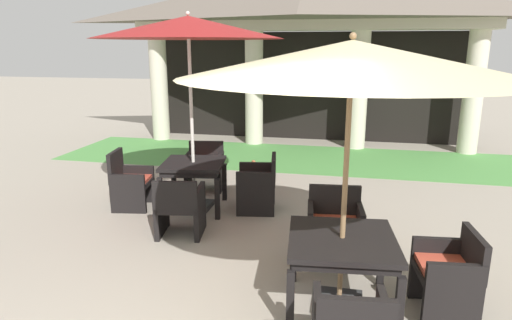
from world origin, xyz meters
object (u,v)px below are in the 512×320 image
(patio_chair_near_foreground_east, at_px, (259,184))
(patio_chair_near_foreground_north, at_px, (205,167))
(patio_chair_near_foreground_west, at_px, (130,183))
(terracotta_urn, at_px, (254,171))
(patio_umbrella_mid_left, at_px, (352,61))
(patio_chair_near_foreground_south, at_px, (180,207))
(patio_chair_mid_left_north, at_px, (335,227))
(patio_umbrella_near_foreground, at_px, (188,29))
(patio_chair_mid_left_east, at_px, (449,275))
(patio_table_near_foreground, at_px, (193,169))
(patio_table_mid_left, at_px, (342,247))

(patio_chair_near_foreground_east, height_order, patio_chair_near_foreground_north, patio_chair_near_foreground_east)
(patio_chair_near_foreground_west, distance_m, terracotta_urn, 2.46)
(patio_umbrella_mid_left, bearing_deg, patio_chair_near_foreground_south, 148.89)
(terracotta_urn, bearing_deg, patio_chair_near_foreground_east, -74.90)
(patio_chair_near_foreground_east, bearing_deg, terracotta_urn, 6.19)
(patio_umbrella_mid_left, distance_m, patio_chair_mid_left_north, 2.15)
(patio_chair_near_foreground_east, relative_size, patio_chair_near_foreground_west, 0.95)
(patio_umbrella_near_foreground, xyz_separation_m, patio_chair_mid_left_east, (3.25, -2.17, -2.27))
(patio_umbrella_mid_left, xyz_separation_m, patio_chair_mid_left_east, (0.98, 0.10, -1.92))
(patio_table_near_foreground, bearing_deg, patio_umbrella_mid_left, -44.82)
(patio_umbrella_mid_left, bearing_deg, patio_chair_mid_left_north, 95.63)
(patio_table_mid_left, xyz_separation_m, terracotta_urn, (-1.72, 4.01, -0.49))
(patio_chair_near_foreground_west, height_order, patio_chair_near_foreground_north, patio_chair_near_foreground_west)
(patio_chair_near_foreground_north, xyz_separation_m, patio_chair_mid_left_east, (3.41, -3.15, 0.01))
(patio_chair_near_foreground_west, bearing_deg, patio_umbrella_near_foreground, 90.00)
(terracotta_urn, bearing_deg, patio_table_mid_left, -66.74)
(patio_chair_near_foreground_west, bearing_deg, patio_chair_mid_left_east, 55.73)
(patio_chair_near_foreground_east, xyz_separation_m, patio_umbrella_mid_left, (1.29, -2.42, 1.92))
(patio_chair_near_foreground_east, bearing_deg, patio_table_near_foreground, 90.00)
(patio_chair_near_foreground_east, xyz_separation_m, patio_table_mid_left, (1.29, -2.42, 0.22))
(patio_umbrella_mid_left, bearing_deg, patio_umbrella_near_foreground, 135.18)
(patio_chair_near_foreground_west, distance_m, patio_umbrella_mid_left, 4.34)
(patio_umbrella_near_foreground, bearing_deg, patio_table_mid_left, -44.82)
(patio_table_mid_left, bearing_deg, patio_chair_mid_left_east, 5.63)
(patio_table_mid_left, relative_size, patio_chair_mid_left_east, 1.30)
(patio_chair_near_foreground_south, relative_size, patio_chair_near_foreground_east, 0.96)
(patio_chair_near_foreground_west, height_order, patio_table_mid_left, patio_chair_near_foreground_west)
(patio_table_near_foreground, relative_size, patio_chair_near_foreground_west, 1.14)
(patio_umbrella_near_foreground, relative_size, patio_chair_near_foreground_west, 3.24)
(patio_chair_near_foreground_south, bearing_deg, patio_chair_near_foreground_east, 44.93)
(patio_chair_near_foreground_south, bearing_deg, patio_chair_mid_left_north, -17.35)
(patio_chair_near_foreground_north, relative_size, terracotta_urn, 2.24)
(patio_chair_near_foreground_north, bearing_deg, patio_table_mid_left, 117.92)
(patio_chair_near_foreground_east, height_order, patio_umbrella_mid_left, patio_umbrella_mid_left)
(patio_chair_near_foreground_south, bearing_deg, patio_umbrella_mid_left, -40.02)
(patio_chair_near_foreground_east, relative_size, patio_chair_mid_left_east, 1.03)
(patio_chair_near_foreground_west, height_order, terracotta_urn, patio_chair_near_foreground_west)
(patio_chair_mid_left_east, bearing_deg, patio_umbrella_near_foreground, 50.72)
(patio_chair_near_foreground_south, bearing_deg, patio_table_near_foreground, 90.00)
(patio_table_near_foreground, relative_size, patio_umbrella_mid_left, 0.35)
(patio_chair_near_foreground_east, bearing_deg, patio_umbrella_near_foreground, 90.00)
(patio_chair_near_foreground_south, distance_m, patio_chair_near_foreground_east, 1.41)
(patio_table_near_foreground, height_order, patio_chair_mid_left_north, patio_chair_mid_left_north)
(patio_table_near_foreground, height_order, terracotta_urn, patio_table_near_foreground)
(patio_chair_near_foreground_south, relative_size, patio_chair_near_foreground_west, 0.91)
(patio_chair_mid_left_north, bearing_deg, patio_chair_near_foreground_west, -25.21)
(patio_chair_near_foreground_west, xyz_separation_m, patio_chair_mid_left_east, (4.24, -2.01, 0.01))
(patio_umbrella_mid_left, distance_m, patio_chair_mid_left_east, 2.16)
(patio_table_near_foreground, xyz_separation_m, patio_umbrella_mid_left, (2.28, -2.26, 1.69))
(patio_table_near_foreground, bearing_deg, patio_chair_mid_left_north, -30.46)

